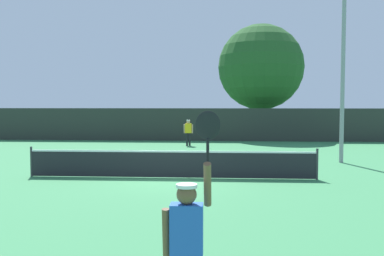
{
  "coord_description": "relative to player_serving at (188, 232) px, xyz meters",
  "views": [
    {
      "loc": [
        1.69,
        -14.87,
        2.63
      ],
      "look_at": [
        0.39,
        5.21,
        1.45
      ],
      "focal_mm": 40.39,
      "sensor_mm": 36.0,
      "label": 1
    }
  ],
  "objects": [
    {
      "name": "player_serving",
      "position": [
        0.0,
        0.0,
        0.0
      ],
      "size": [
        0.67,
        0.4,
        2.54
      ],
      "color": "blue",
      "rests_on": "ground"
    },
    {
      "name": "perimeter_fence",
      "position": [
        -1.32,
        24.6,
        0.0
      ],
      "size": [
        37.29,
        0.12,
        2.24
      ],
      "primitive_type": "cube",
      "color": "#2D332D",
      "rests_on": "ground"
    },
    {
      "name": "parked_car_near",
      "position": [
        -4.67,
        32.48,
        -0.35
      ],
      "size": [
        2.3,
        4.36,
        1.69
      ],
      "rotation": [
        0.0,
        0.0,
        0.1
      ],
      "color": "navy",
      "rests_on": "ground"
    },
    {
      "name": "tennis_net",
      "position": [
        -1.32,
        9.93,
        -0.61
      ],
      "size": [
        10.11,
        0.08,
        1.07
      ],
      "color": "#232328",
      "rests_on": "ground"
    },
    {
      "name": "tennis_ball",
      "position": [
        -0.71,
        10.0,
        -1.09
      ],
      "size": [
        0.07,
        0.07,
        0.07
      ],
      "primitive_type": "sphere",
      "color": "#CCE033",
      "rests_on": "ground"
    },
    {
      "name": "parked_car_mid",
      "position": [
        1.25,
        31.84,
        -0.35
      ],
      "size": [
        1.96,
        4.23,
        1.69
      ],
      "rotation": [
        0.0,
        0.0,
        0.02
      ],
      "color": "navy",
      "rests_on": "ground"
    },
    {
      "name": "large_tree",
      "position": [
        3.44,
        27.92,
        4.16
      ],
      "size": [
        6.4,
        6.4,
        8.5
      ],
      "color": "brown",
      "rests_on": "ground"
    },
    {
      "name": "parked_car_far",
      "position": [
        8.25,
        32.32,
        -0.35
      ],
      "size": [
        2.03,
        4.26,
        1.69
      ],
      "rotation": [
        0.0,
        0.0,
        0.03
      ],
      "color": "white",
      "rests_on": "ground"
    },
    {
      "name": "ground_plane",
      "position": [
        -1.32,
        9.93,
        -1.12
      ],
      "size": [
        120.0,
        120.0,
        0.0
      ],
      "primitive_type": "plane",
      "color": "#387F4C"
    },
    {
      "name": "light_pole",
      "position": [
        5.7,
        14.28,
        3.64
      ],
      "size": [
        1.18,
        0.28,
        8.38
      ],
      "color": "gray",
      "rests_on": "ground"
    },
    {
      "name": "player_receiving",
      "position": [
        -1.54,
        21.18,
        -0.16
      ],
      "size": [
        0.57,
        0.23,
        1.58
      ],
      "rotation": [
        0.0,
        0.0,
        3.14
      ],
      "color": "yellow",
      "rests_on": "ground"
    }
  ]
}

